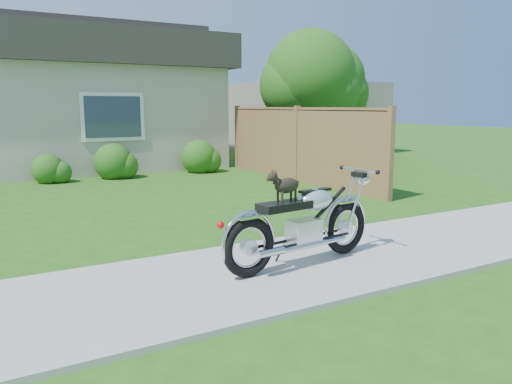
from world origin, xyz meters
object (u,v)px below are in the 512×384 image
house (1,97)px  motorcycle_with_dog (304,222)px  tree_near (315,80)px  potted_plant_right (53,169)px  tree_far (331,84)px  fence (297,144)px

house → motorcycle_with_dog: bearing=-78.6°
tree_near → potted_plant_right: (-7.46, 0.80, -2.35)m
house → tree_near: size_ratio=3.02×
house → tree_far: (10.38, -2.35, 0.49)m
tree_near → motorcycle_with_dog: (-5.87, -7.80, -2.13)m
tree_far → motorcycle_with_dog: size_ratio=1.86×
fence → motorcycle_with_dog: fence is taller
motorcycle_with_dog → tree_far: bearing=44.0°
motorcycle_with_dog → house: bearing=94.8°
house → motorcycle_with_dog: 12.40m
tree_near → motorcycle_with_dog: bearing=-127.0°
fence → tree_near: bearing=45.0°
tree_far → motorcycle_with_dog: tree_far is taller
fence → tree_far: bearing=43.7°
house → fence: house is taller
motorcycle_with_dog → tree_near: bearing=46.4°
potted_plant_right → motorcycle_with_dog: bearing=-79.5°
fence → motorcycle_with_dog: bearing=-123.7°
fence → tree_near: tree_near is taller
tree_near → potted_plant_right: 7.86m
fence → tree_near: (2.00, 2.00, 1.74)m
tree_near → motorcycle_with_dog: tree_near is taller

